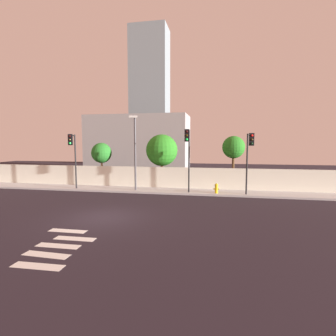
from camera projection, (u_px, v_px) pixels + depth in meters
ground_plane at (103, 217)px, 14.47m from camera, size 80.00×80.00×0.00m
sidewalk at (145, 190)px, 22.48m from camera, size 36.00×2.40×0.15m
perimeter_wall at (148, 177)px, 23.65m from camera, size 36.00×0.18×1.80m
crosswalk_marking at (58, 246)px, 10.47m from camera, size 2.81×3.87×0.01m
traffic_light_left at (188, 147)px, 19.97m from camera, size 0.34×1.81×4.93m
traffic_light_center at (73, 149)px, 22.02m from camera, size 0.49×1.37×4.65m
traffic_light_right at (249, 150)px, 19.35m from camera, size 0.40×1.39×4.63m
street_lamp_curbside at (135, 146)px, 21.45m from camera, size 0.94×2.33×6.01m
fire_hydrant at (216, 188)px, 20.70m from camera, size 0.44×0.26×0.77m
roadside_tree_leftmost at (101, 153)px, 25.48m from camera, size 1.95×1.95×4.10m
roadside_tree_midleft at (162, 150)px, 24.33m from camera, size 2.91×2.91×4.87m
roadside_tree_midright at (234, 148)px, 23.10m from camera, size 1.96×1.96×4.70m
low_building_distant at (138, 144)px, 38.05m from camera, size 14.31×6.00×7.96m
tower_on_skyline at (150, 98)px, 49.24m from camera, size 6.77×5.00×25.09m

